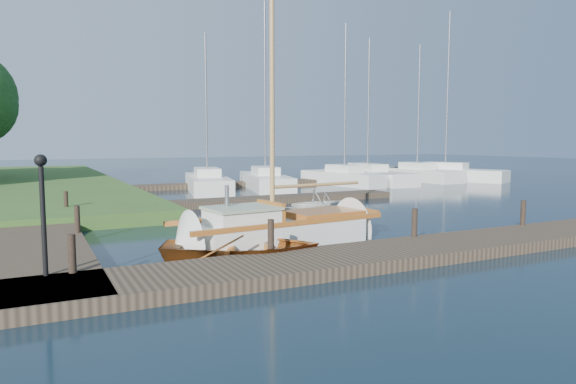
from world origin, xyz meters
name	(u,v)px	position (x,y,z in m)	size (l,w,h in m)	color
ground	(288,225)	(0.00, 0.00, 0.00)	(160.00, 160.00, 0.00)	black
near_dock	(394,254)	(0.00, -6.00, 0.15)	(18.00, 2.20, 0.30)	#32281E
left_dock	(39,230)	(-8.00, 2.00, 0.15)	(2.20, 18.00, 0.30)	#32281E
far_dock	(265,200)	(2.00, 6.50, 0.15)	(14.00, 1.60, 0.30)	#32281E
pontoon	(311,181)	(10.00, 16.00, 0.15)	(30.00, 1.60, 0.30)	#32281E
mooring_post_0	(72,254)	(-7.50, -5.00, 0.70)	(0.16, 0.16, 0.80)	black
mooring_post_1	(271,236)	(-3.00, -5.00, 0.70)	(0.16, 0.16, 0.80)	black
mooring_post_2	(414,223)	(1.50, -5.00, 0.70)	(0.16, 0.16, 0.80)	black
mooring_post_3	(523,213)	(6.00, -5.00, 0.70)	(0.16, 0.16, 0.80)	black
mooring_post_4	(77,219)	(-7.00, 0.00, 0.70)	(0.16, 0.16, 0.80)	black
mooring_post_5	(66,202)	(-7.00, 5.00, 0.70)	(0.16, 0.16, 0.80)	black
lamp_post	(42,198)	(-8.00, -5.00, 1.87)	(0.24, 0.24, 2.44)	black
sailboat	(283,232)	(-1.62, -2.89, 0.34)	(7.32, 2.70, 9.83)	silver
dinghy	(242,243)	(-3.44, -4.19, 0.42)	(2.86, 4.01, 0.83)	#924F1A
tender_b	(318,201)	(2.23, 1.74, 0.60)	(1.96, 2.28, 1.20)	silver
tender_c	(321,205)	(2.65, 2.15, 0.33)	(2.26, 3.16, 0.66)	silver
tender_d	(327,200)	(3.32, 2.77, 0.47)	(1.55, 1.79, 0.94)	silver
marina_boat_1	(207,182)	(1.47, 13.83, 0.56)	(3.94, 8.52, 9.44)	silver
marina_boat_2	(265,179)	(5.30, 13.70, 0.58)	(4.14, 8.58, 11.68)	silver
marina_boat_4	(344,177)	(11.28, 13.65, 0.57)	(3.08, 7.57, 10.96)	silver
marina_boat_5	(367,175)	(13.91, 14.59, 0.56)	(2.97, 9.94, 10.36)	silver
marina_boat_6	(417,173)	(18.50, 14.51, 0.57)	(2.45, 7.88, 10.25)	silver
marina_boat_7	(445,173)	(20.66, 13.75, 0.58)	(5.77, 9.19, 12.81)	silver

